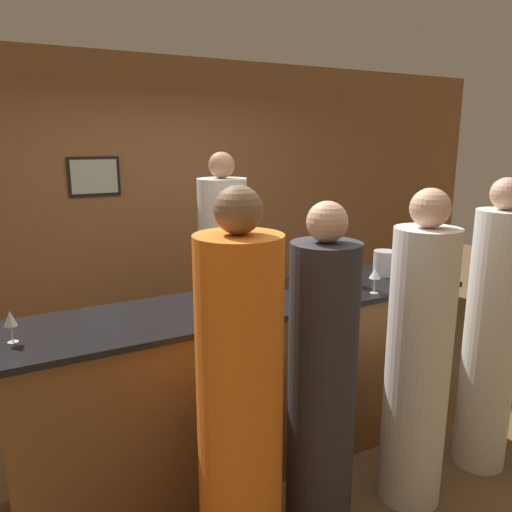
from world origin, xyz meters
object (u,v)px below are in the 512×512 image
Objects in this scene: guest_0 at (240,407)px; guest_2 at (418,363)px; guest_1 at (322,388)px; wine_bottle_0 at (356,271)px; bartender at (223,288)px; ice_bucket at (385,263)px; guest_3 at (491,337)px.

guest_0 is 1.03× the size of guest_2.
wine_bottle_0 is at bearing 41.73° from guest_1.
guest_2 is 0.79m from wine_bottle_0.
wine_bottle_0 is (0.56, -0.92, 0.28)m from bartender.
bartender reaches higher than wine_bottle_0.
guest_1 is at bearing 176.01° from guest_2.
bartender is 1.11× the size of guest_1.
guest_0 is 1.81m from ice_bucket.
guest_0 reaches higher than wine_bottle_0.
guest_3 is 0.92m from wine_bottle_0.
guest_2 is at bearing -120.35° from ice_bucket.
guest_1 is 0.63m from guest_2.
guest_3 is at bearing -52.65° from wine_bottle_0.
guest_1 is 1.26m from guest_3.
ice_bucket is (1.59, 0.81, 0.32)m from guest_0.
guest_1 is 6.37× the size of wine_bottle_0.
guest_1 is 0.98× the size of guest_2.
bartender is 1.05× the size of guest_0.
ice_bucket is at bearing 35.15° from guest_1.
guest_3 is (1.09, -1.60, -0.05)m from bartender.
guest_0 is 0.48m from guest_1.
guest_0 is 1.02× the size of guest_3.
guest_1 reaches higher than ice_bucket.
bartender is at bearing 83.68° from guest_1.
wine_bottle_0 is (-0.52, 0.68, 0.33)m from guest_3.
bartender reaches higher than guest_3.
guest_1 is at bearing 178.84° from guest_3.
guest_2 is (1.10, -0.01, -0.02)m from guest_0.
bartender is 7.04× the size of wine_bottle_0.
guest_3 is 6.61× the size of wine_bottle_0.
guest_0 reaches higher than ice_bucket.
wine_bottle_0 is at bearing 121.61° from bartender.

